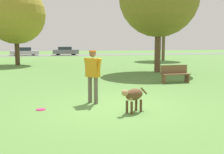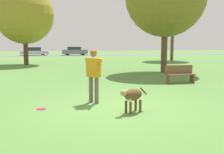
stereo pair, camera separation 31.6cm
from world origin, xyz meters
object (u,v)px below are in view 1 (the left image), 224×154
Objects in this scene: parked_car_silver at (24,52)px; parked_car_grey at (65,51)px; dog at (133,96)px; tree_far_left at (15,14)px; person at (93,72)px; frisbee at (41,110)px; tree_far_right at (164,14)px; park_bench at (175,73)px.

parked_car_grey is at bearing -6.07° from parked_car_silver.
tree_far_left is at bearing -103.39° from dog.
person reaches higher than parked_car_silver.
tree_far_left is at bearing -105.53° from parked_car_grey.
frisbee is 0.04× the size of tree_far_left.
person is 0.22× the size of tree_far_right.
dog is at bearing -90.33° from parked_car_grey.
parked_car_grey is 31.28m from park_bench.
dog is 35.89m from parked_car_grey.
person is at bearing -145.14° from park_bench.
parked_car_silver is at bearing 94.76° from frisbee.
person is 1.18× the size of park_bench.
parked_car_grey is at bearing 73.42° from tree_far_left.
frisbee is 0.06× the size of parked_car_silver.
parked_car_grey is (-9.49, 15.80, -4.38)m from tree_far_right.
tree_far_left is 19.57m from parked_car_grey.
tree_far_left is 1.68× the size of parked_car_grey.
person is 0.41× the size of parked_car_grey.
parked_car_silver is 32.79m from park_bench.
person is at bearing -86.63° from dog.
park_bench is at bearing 85.65° from person.
park_bench is at bearing 31.76° from frisbee.
tree_far_left reaches higher than dog.
parked_car_silver reaches higher than dog.
park_bench reaches higher than frisbee.
dog is at bearing -75.17° from tree_far_left.
person is 22.17m from tree_far_right.
parked_car_silver is at bearing 134.29° from tree_far_right.
parked_car_grey is (0.87, 35.87, 0.21)m from dog.
dog is 23.06m from tree_far_right.
park_bench is at bearing -56.73° from tree_far_left.
park_bench is (2.86, -31.15, -0.22)m from parked_car_grey.
person is 34.52m from parked_car_grey.
tree_far_left is 4.86× the size of park_bench.
dog is 0.65× the size of park_bench.
tree_far_right reaches higher than parked_car_silver.
frisbee is 17.23m from tree_far_left.
tree_far_left is (-14.98, -2.63, -0.74)m from tree_far_right.
dog is 0.21× the size of parked_car_silver.
frisbee is at bearing -48.44° from dog.
person is 0.24× the size of tree_far_left.
person is 35.13m from parked_car_silver.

